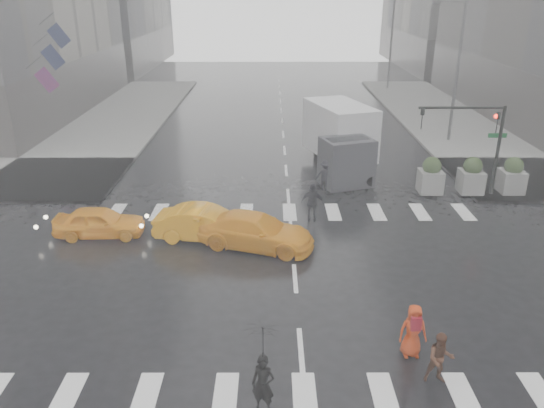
{
  "coord_description": "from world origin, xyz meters",
  "views": [
    {
      "loc": [
        -0.84,
        -16.39,
        9.53
      ],
      "look_at": [
        -0.81,
        2.0,
        2.03
      ],
      "focal_mm": 35.0,
      "sensor_mm": 36.0,
      "label": 1
    }
  ],
  "objects_px": {
    "pedestrian_orange": "(413,331)",
    "box_truck": "(341,138)",
    "pedestrian_brown": "(440,358)",
    "taxi_mid": "(206,224)",
    "traffic_signal_pole": "(480,133)",
    "taxi_front": "(99,222)"
  },
  "relations": [
    {
      "from": "pedestrian_orange",
      "to": "box_truck",
      "type": "relative_size",
      "value": 0.23
    },
    {
      "from": "pedestrian_orange",
      "to": "taxi_mid",
      "type": "relative_size",
      "value": 0.38
    },
    {
      "from": "traffic_signal_pole",
      "to": "taxi_mid",
      "type": "relative_size",
      "value": 1.08
    },
    {
      "from": "traffic_signal_pole",
      "to": "taxi_front",
      "type": "bearing_deg",
      "value": -165.13
    },
    {
      "from": "pedestrian_brown",
      "to": "taxi_mid",
      "type": "distance_m",
      "value": 10.99
    },
    {
      "from": "taxi_mid",
      "to": "pedestrian_brown",
      "type": "bearing_deg",
      "value": -132.47
    },
    {
      "from": "traffic_signal_pole",
      "to": "box_truck",
      "type": "distance_m",
      "value": 7.26
    },
    {
      "from": "pedestrian_orange",
      "to": "box_truck",
      "type": "xyz_separation_m",
      "value": [
        -0.06,
        16.1,
        1.12
      ]
    },
    {
      "from": "pedestrian_orange",
      "to": "pedestrian_brown",
      "type": "bearing_deg",
      "value": -69.17
    },
    {
      "from": "pedestrian_orange",
      "to": "taxi_front",
      "type": "distance_m",
      "value": 13.43
    },
    {
      "from": "pedestrian_brown",
      "to": "box_truck",
      "type": "relative_size",
      "value": 0.22
    },
    {
      "from": "pedestrian_brown",
      "to": "taxi_front",
      "type": "distance_m",
      "value": 14.44
    },
    {
      "from": "pedestrian_brown",
      "to": "taxi_mid",
      "type": "xyz_separation_m",
      "value": [
        -6.98,
        8.49,
        -0.04
      ]
    },
    {
      "from": "taxi_mid",
      "to": "traffic_signal_pole",
      "type": "bearing_deg",
      "value": -60.72
    },
    {
      "from": "traffic_signal_pole",
      "to": "pedestrian_brown",
      "type": "distance_m",
      "value": 14.63
    },
    {
      "from": "traffic_signal_pole",
      "to": "pedestrian_brown",
      "type": "xyz_separation_m",
      "value": [
        -5.51,
        -13.32,
        -2.49
      ]
    },
    {
      "from": "taxi_front",
      "to": "box_truck",
      "type": "relative_size",
      "value": 0.54
    },
    {
      "from": "pedestrian_orange",
      "to": "box_truck",
      "type": "height_order",
      "value": "box_truck"
    },
    {
      "from": "pedestrian_brown",
      "to": "taxi_front",
      "type": "relative_size",
      "value": 0.4
    },
    {
      "from": "box_truck",
      "to": "taxi_mid",
      "type": "bearing_deg",
      "value": -145.18
    },
    {
      "from": "box_truck",
      "to": "pedestrian_brown",
      "type": "bearing_deg",
      "value": -106.86
    },
    {
      "from": "pedestrian_orange",
      "to": "taxi_mid",
      "type": "xyz_separation_m",
      "value": [
        -6.54,
        7.4,
        -0.11
      ]
    }
  ]
}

